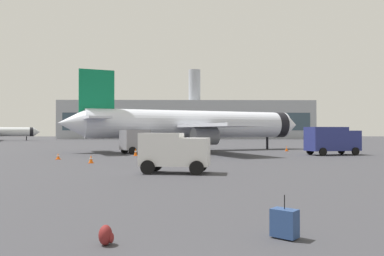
% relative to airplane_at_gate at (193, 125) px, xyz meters
% --- Properties ---
extents(airplane_at_gate, '(34.34, 31.48, 10.50)m').
position_rel_airplane_at_gate_xyz_m(airplane_at_gate, '(0.00, 0.00, 0.00)').
color(airplane_at_gate, silver).
rests_on(airplane_at_gate, ground).
extents(service_truck, '(5.23, 4.42, 2.90)m').
position_rel_airplane_at_gate_xyz_m(service_truck, '(-6.52, -6.87, -2.05)').
color(service_truck, gray).
rests_on(service_truck, ground).
extents(fuel_truck, '(6.41, 3.89, 3.20)m').
position_rel_airplane_at_gate_xyz_m(fuel_truck, '(15.68, -9.92, -1.88)').
color(fuel_truck, navy).
rests_on(fuel_truck, ground).
extents(cargo_van, '(4.66, 2.92, 2.60)m').
position_rel_airplane_at_gate_xyz_m(cargo_van, '(-1.83, -28.69, -2.21)').
color(cargo_van, white).
rests_on(cargo_van, ground).
extents(safety_cone_near, '(0.44, 0.44, 0.83)m').
position_rel_airplane_at_gate_xyz_m(safety_cone_near, '(-6.58, -11.24, -3.25)').
color(safety_cone_near, '#F2590C').
rests_on(safety_cone_near, ground).
extents(safety_cone_mid, '(0.44, 0.44, 0.75)m').
position_rel_airplane_at_gate_xyz_m(safety_cone_mid, '(12.69, -1.55, -3.29)').
color(safety_cone_mid, '#F2590C').
rests_on(safety_cone_mid, ground).
extents(safety_cone_far, '(0.44, 0.44, 0.60)m').
position_rel_airplane_at_gate_xyz_m(safety_cone_far, '(-13.37, -16.36, -3.36)').
color(safety_cone_far, '#F2590C').
rests_on(safety_cone_far, ground).
extents(safety_cone_outer, '(0.44, 0.44, 0.69)m').
position_rel_airplane_at_gate_xyz_m(safety_cone_outer, '(-9.12, -20.80, -3.31)').
color(safety_cone_outer, '#F2590C').
rests_on(safety_cone_outer, ground).
extents(rolling_suitcase, '(0.75, 0.72, 1.10)m').
position_rel_airplane_at_gate_xyz_m(rolling_suitcase, '(1.41, -43.82, -3.27)').
color(rolling_suitcase, navy).
rests_on(rolling_suitcase, ground).
extents(traveller_backpack, '(0.36, 0.40, 0.48)m').
position_rel_airplane_at_gate_xyz_m(traveller_backpack, '(-2.97, -44.31, -3.42)').
color(traveller_backpack, maroon).
rests_on(traveller_backpack, ground).
extents(terminal_building, '(90.88, 18.97, 25.64)m').
position_rel_airplane_at_gate_xyz_m(terminal_building, '(-0.58, 89.22, 3.29)').
color(terminal_building, '#9EA3AD').
rests_on(terminal_building, ground).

